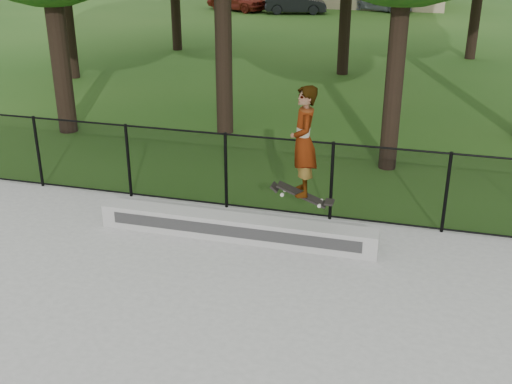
# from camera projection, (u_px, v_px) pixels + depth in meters

# --- Properties ---
(grind_ledge) EXTENTS (4.88, 0.40, 0.41)m
(grind_ledge) POSITION_uv_depth(u_px,v_px,m) (236.00, 228.00, 11.06)
(grind_ledge) COLOR #A6A5A1
(grind_ledge) RESTS_ON concrete_slab
(car_b) EXTENTS (3.39, 1.93, 1.16)m
(car_b) POSITION_uv_depth(u_px,v_px,m) (296.00, 3.00, 36.81)
(car_b) COLOR black
(car_b) RESTS_ON ground
(car_c) EXTENTS (3.85, 2.86, 1.11)m
(car_c) POSITION_uv_depth(u_px,v_px,m) (381.00, 1.00, 37.99)
(car_c) COLOR gray
(car_c) RESTS_ON ground
(skater_airborne) EXTENTS (0.80, 0.73, 1.95)m
(skater_airborne) POSITION_uv_depth(u_px,v_px,m) (304.00, 143.00, 9.82)
(skater_airborne) COLOR black
(skater_airborne) RESTS_ON ground
(chainlink_fence) EXTENTS (16.06, 0.06, 1.50)m
(chainlink_fence) POSITION_uv_depth(u_px,v_px,m) (226.00, 171.00, 12.04)
(chainlink_fence) COLOR black
(chainlink_fence) RESTS_ON concrete_slab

